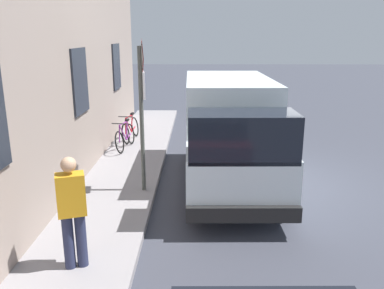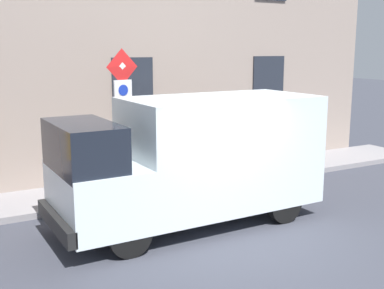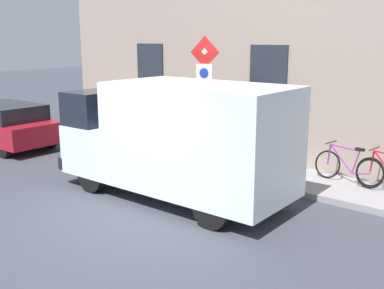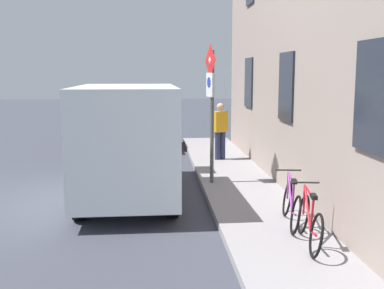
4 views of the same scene
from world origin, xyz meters
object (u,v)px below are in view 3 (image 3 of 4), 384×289
Objects in this scene: sign_post_stacked at (205,84)px; delivery_van at (177,138)px; bicycle_purple at (348,167)px; pedestrian at (138,116)px; parked_hatchback at (4,124)px.

sign_post_stacked is 0.59× the size of delivery_van.
pedestrian reaches higher than bicycle_purple.
parked_hatchback is at bearing 23.73° from bicycle_purple.
sign_post_stacked is 3.37m from pedestrian.
sign_post_stacked reaches higher than pedestrian.
delivery_van is at bearing 127.24° from pedestrian.
delivery_van is at bearing -158.85° from sign_post_stacked.
parked_hatchback is (0.15, 7.39, -0.60)m from delivery_van.
parked_hatchback reaches higher than bicycle_purple.
pedestrian is (-0.39, 6.43, 0.56)m from bicycle_purple.
pedestrian is (2.56, 3.82, -0.26)m from delivery_van.
delivery_van is 7.42m from parked_hatchback.
sign_post_stacked is 2.26m from delivery_van.
parked_hatchback is at bearing -2.24° from delivery_van.
delivery_van is 1.33× the size of parked_hatchback.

